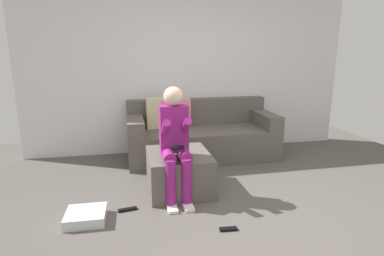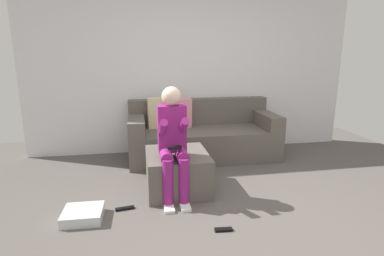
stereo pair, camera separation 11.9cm
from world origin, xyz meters
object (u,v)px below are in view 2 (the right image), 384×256
remote_by_storage_bin (125,208)px  person_seated (173,139)px  ottoman (177,171)px  couch_sectional (201,136)px  remote_near_ottoman (223,230)px  storage_bin (83,215)px

remote_by_storage_bin → person_seated: bearing=11.7°
ottoman → remote_by_storage_bin: bearing=-146.8°
ottoman → person_seated: (-0.07, -0.19, 0.44)m
person_seated → remote_by_storage_bin: size_ratio=6.41×
couch_sectional → remote_near_ottoman: 2.09m
couch_sectional → person_seated: bearing=-113.9°
storage_bin → remote_near_ottoman: (1.26, -0.43, -0.04)m
person_seated → remote_by_storage_bin: bearing=-159.5°
storage_bin → remote_near_ottoman: bearing=-18.7°
couch_sectional → remote_near_ottoman: couch_sectional is taller
remote_by_storage_bin → couch_sectional: bearing=44.9°
storage_bin → remote_near_ottoman: size_ratio=2.30×
ottoman → couch_sectional: bearing=65.4°
ottoman → storage_bin: bearing=-152.3°
storage_bin → remote_by_storage_bin: storage_bin is taller
couch_sectional → remote_by_storage_bin: 1.89m
ottoman → storage_bin: 1.11m
storage_bin → remote_by_storage_bin: (0.38, 0.13, -0.04)m
ottoman → remote_near_ottoman: bearing=-73.0°
person_seated → storage_bin: (-0.90, -0.32, -0.61)m
couch_sectional → storage_bin: size_ratio=6.00×
remote_near_ottoman → couch_sectional: bearing=87.7°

